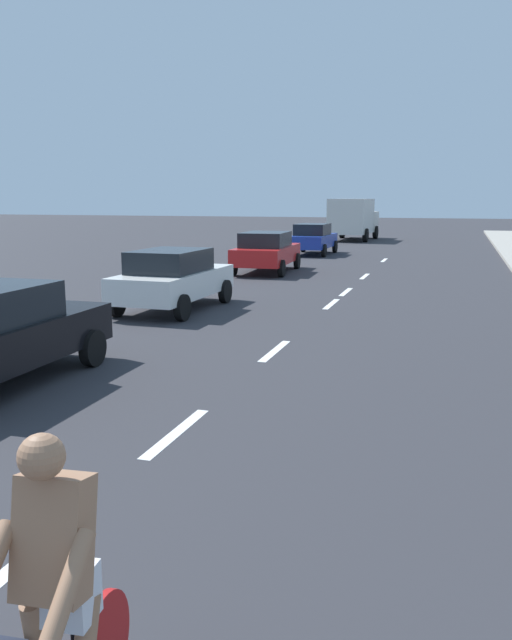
# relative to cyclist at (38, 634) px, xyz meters

# --- Properties ---
(ground_plane) EXTENTS (160.00, 160.00, 0.00)m
(ground_plane) POSITION_rel_cyclist_xyz_m (-1.40, 14.44, -0.83)
(ground_plane) COLOR #2D2D33
(lane_stripe_3) EXTENTS (0.16, 1.80, 0.01)m
(lane_stripe_3) POSITION_rel_cyclist_xyz_m (-1.40, 4.71, -0.83)
(lane_stripe_3) COLOR white
(lane_stripe_3) RESTS_ON ground
(lane_stripe_4) EXTENTS (0.16, 1.80, 0.01)m
(lane_stripe_4) POSITION_rel_cyclist_xyz_m (-1.40, 9.30, -0.83)
(lane_stripe_4) COLOR white
(lane_stripe_4) RESTS_ON ground
(lane_stripe_5) EXTENTS (0.16, 1.80, 0.01)m
(lane_stripe_5) POSITION_rel_cyclist_xyz_m (-1.40, 15.11, -0.83)
(lane_stripe_5) COLOR white
(lane_stripe_5) RESTS_ON ground
(lane_stripe_6) EXTENTS (0.16, 1.80, 0.01)m
(lane_stripe_6) POSITION_rel_cyclist_xyz_m (-1.40, 17.56, -0.83)
(lane_stripe_6) COLOR white
(lane_stripe_6) RESTS_ON ground
(lane_stripe_7) EXTENTS (0.16, 1.80, 0.01)m
(lane_stripe_7) POSITION_rel_cyclist_xyz_m (-1.40, 21.79, -0.83)
(lane_stripe_7) COLOR white
(lane_stripe_7) RESTS_ON ground
(lane_stripe_8) EXTENTS (0.16, 1.80, 0.01)m
(lane_stripe_8) POSITION_rel_cyclist_xyz_m (-1.40, 28.44, -0.83)
(lane_stripe_8) COLOR white
(lane_stripe_8) RESTS_ON ground
(cyclist) EXTENTS (0.66, 1.71, 1.82)m
(cyclist) POSITION_rel_cyclist_xyz_m (0.00, 0.00, 0.00)
(cyclist) COLOR black
(cyclist) RESTS_ON ground
(parked_car_white) EXTENTS (2.00, 4.22, 1.57)m
(parked_car_white) POSITION_rel_cyclist_xyz_m (-5.17, 13.01, 0.01)
(parked_car_white) COLOR white
(parked_car_white) RESTS_ON ground
(parked_car_red) EXTENTS (2.19, 4.47, 1.57)m
(parked_car_red) POSITION_rel_cyclist_xyz_m (-5.28, 22.06, 0.01)
(parked_car_red) COLOR red
(parked_car_red) RESTS_ON ground
(parked_car_blue) EXTENTS (1.95, 4.13, 1.57)m
(parked_car_blue) POSITION_rel_cyclist_xyz_m (-5.25, 30.53, 0.01)
(parked_car_blue) COLOR #1E389E
(parked_car_blue) RESTS_ON ground
(delivery_truck) EXTENTS (2.89, 6.34, 2.80)m
(delivery_truck) POSITION_rel_cyclist_xyz_m (-5.06, 42.63, 0.67)
(delivery_truck) COLOR beige
(delivery_truck) RESTS_ON ground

